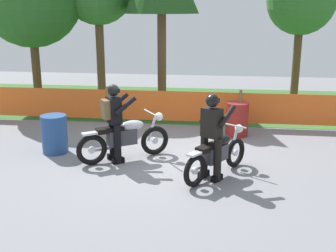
{
  "coord_description": "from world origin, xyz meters",
  "views": [
    {
      "loc": [
        1.33,
        -8.72,
        3.26
      ],
      "look_at": [
        0.29,
        -0.43,
        0.9
      ],
      "focal_mm": 45.51,
      "sensor_mm": 36.0,
      "label": 1
    }
  ],
  "objects_px": {
    "oil_drum": "(237,119)",
    "motorcycle_trailing": "(217,154)",
    "motorcycle_lead": "(125,138)",
    "rider_lead": "(114,119)",
    "rider_trailing": "(212,134)",
    "spare_drum": "(55,134)"
  },
  "relations": [
    {
      "from": "motorcycle_trailing",
      "to": "spare_drum",
      "type": "relative_size",
      "value": 1.92
    },
    {
      "from": "rider_trailing",
      "to": "motorcycle_lead",
      "type": "bearing_deg",
      "value": 100.37
    },
    {
      "from": "motorcycle_lead",
      "to": "motorcycle_trailing",
      "type": "relative_size",
      "value": 1.09
    },
    {
      "from": "oil_drum",
      "to": "motorcycle_trailing",
      "type": "bearing_deg",
      "value": -99.62
    },
    {
      "from": "motorcycle_trailing",
      "to": "rider_lead",
      "type": "height_order",
      "value": "rider_lead"
    },
    {
      "from": "spare_drum",
      "to": "motorcycle_trailing",
      "type": "bearing_deg",
      "value": -14.4
    },
    {
      "from": "motorcycle_trailing",
      "to": "oil_drum",
      "type": "xyz_separation_m",
      "value": [
        0.48,
        2.81,
        -0.01
      ]
    },
    {
      "from": "motorcycle_trailing",
      "to": "rider_trailing",
      "type": "bearing_deg",
      "value": -179.43
    },
    {
      "from": "motorcycle_trailing",
      "to": "rider_trailing",
      "type": "height_order",
      "value": "rider_trailing"
    },
    {
      "from": "motorcycle_lead",
      "to": "rider_lead",
      "type": "bearing_deg",
      "value": -179.49
    },
    {
      "from": "spare_drum",
      "to": "motorcycle_lead",
      "type": "bearing_deg",
      "value": -8.59
    },
    {
      "from": "rider_lead",
      "to": "rider_trailing",
      "type": "distance_m",
      "value": 2.21
    },
    {
      "from": "rider_lead",
      "to": "rider_trailing",
      "type": "relative_size",
      "value": 1.0
    },
    {
      "from": "motorcycle_lead",
      "to": "rider_trailing",
      "type": "xyz_separation_m",
      "value": [
        1.9,
        -0.85,
        0.43
      ]
    },
    {
      "from": "motorcycle_trailing",
      "to": "oil_drum",
      "type": "height_order",
      "value": "motorcycle_trailing"
    },
    {
      "from": "oil_drum",
      "to": "rider_trailing",
      "type": "bearing_deg",
      "value": -101.11
    },
    {
      "from": "motorcycle_lead",
      "to": "oil_drum",
      "type": "height_order",
      "value": "motorcycle_lead"
    },
    {
      "from": "rider_lead",
      "to": "spare_drum",
      "type": "distance_m",
      "value": 1.64
    },
    {
      "from": "rider_lead",
      "to": "spare_drum",
      "type": "bearing_deg",
      "value": 131.85
    },
    {
      "from": "oil_drum",
      "to": "spare_drum",
      "type": "xyz_separation_m",
      "value": [
        -4.18,
        -1.86,
        0.0
      ]
    },
    {
      "from": "motorcycle_trailing",
      "to": "motorcycle_lead",
      "type": "bearing_deg",
      "value": 105.46
    },
    {
      "from": "spare_drum",
      "to": "rider_trailing",
      "type": "bearing_deg",
      "value": -17.14
    }
  ]
}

